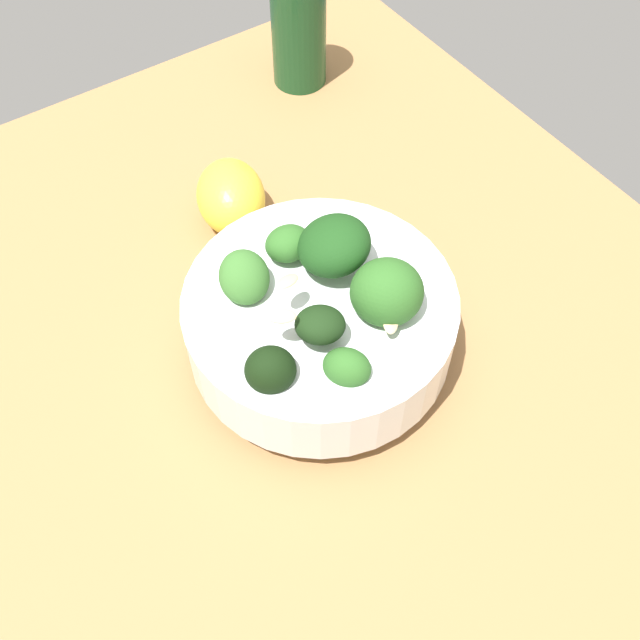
# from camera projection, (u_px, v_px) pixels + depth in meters

# --- Properties ---
(ground_plane) EXTENTS (0.70, 0.70, 0.04)m
(ground_plane) POSITION_uv_depth(u_px,v_px,m) (254.00, 382.00, 0.56)
(ground_plane) COLOR #996D42
(bowl_of_broccoli) EXTENTS (0.18, 0.18, 0.11)m
(bowl_of_broccoli) POSITION_uv_depth(u_px,v_px,m) (321.00, 316.00, 0.51)
(bowl_of_broccoli) COLOR white
(bowl_of_broccoli) RESTS_ON ground_plane
(lemon_wedge) EXTENTS (0.08, 0.09, 0.05)m
(lemon_wedge) POSITION_uv_depth(u_px,v_px,m) (231.00, 197.00, 0.60)
(lemon_wedge) COLOR yellow
(lemon_wedge) RESTS_ON ground_plane
(bottle_tall) EXTENTS (0.05, 0.05, 0.13)m
(bottle_tall) POSITION_uv_depth(u_px,v_px,m) (299.00, 22.00, 0.68)
(bottle_tall) COLOR #194723
(bottle_tall) RESTS_ON ground_plane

